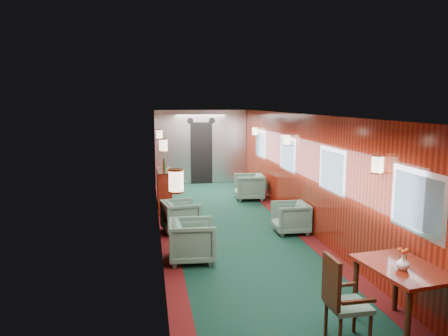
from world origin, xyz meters
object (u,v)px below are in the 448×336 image
Objects in this scene: side_chair at (341,297)px; armchair_right_far at (249,187)px; armchair_left_near at (192,241)px; armchair_right_near at (290,218)px; credenza at (164,190)px; armchair_left_far at (181,216)px; dining_table at (403,277)px.

armchair_right_far is at bearing 83.24° from side_chair.
armchair_left_near is (-1.35, 2.79, -0.19)m from side_chair.
side_chair reaches higher than armchair_right_near.
credenza is 1.87× the size of armchair_right_near.
side_chair is at bearing -9.81° from armchair_right_near.
armchair_right_near is (2.19, -0.43, -0.01)m from armchair_left_far.
dining_table is 6.71m from credenza.
credenza is 3.36m from armchair_right_near.
dining_table is 7.12m from armchair_right_far.
armchair_left_far is at bearing -100.09° from armchair_right_near.
armchair_left_far reaches higher than armchair_right_near.
dining_table is at bearing 4.67° from side_chair.
dining_table is 0.80m from side_chair.
dining_table reaches higher than armchair_left_far.
armchair_right_far is at bearing -21.55° from armchair_left_near.
dining_table is 4.92m from armchair_left_far.
credenza is 1.79× the size of armchair_left_far.
side_chair is 1.29× the size of armchair_left_near.
armchair_left_far is at bearing -81.71° from credenza.
dining_table is at bearing -68.37° from credenza.
armchair_right_near is at bearing 82.46° from dining_table.
credenza is at bearing 103.95° from dining_table.
dining_table is 1.61× the size of armchair_left_far.
armchair_right_far is (2.33, 0.88, -0.17)m from credenza.
side_chair is 7.23m from armchair_right_far.
side_chair reaches higher than armchair_right_far.
credenza is (-1.68, 6.32, -0.02)m from side_chair.
dining_table is at bearing -138.88° from armchair_left_near.
armchair_left_far is (-1.42, 4.48, -0.21)m from side_chair.
dining_table is 1.68× the size of armchair_right_near.
side_chair reaches higher than armchair_left_near.
credenza is at bearing -2.06° from armchair_left_far.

